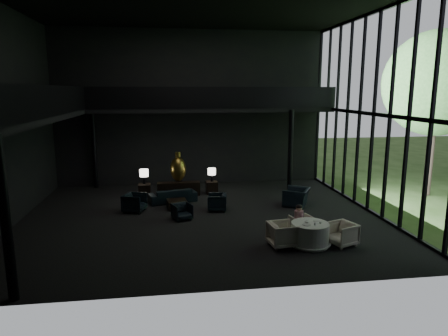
{
  "coord_description": "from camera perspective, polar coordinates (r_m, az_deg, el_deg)",
  "views": [
    {
      "loc": [
        -1.21,
        -15.11,
        4.94
      ],
      "look_at": [
        0.95,
        0.5,
        1.86
      ],
      "focal_mm": 32.0,
      "sensor_mm": 36.0,
      "label": 1
    }
  ],
  "objects": [
    {
      "name": "curtain_wall",
      "position": [
        17.2,
        20.61,
        7.22
      ],
      "size": [
        0.2,
        12.0,
        8.0
      ],
      "primitive_type": null,
      "color": "black",
      "rests_on": "ground"
    },
    {
      "name": "ceiling",
      "position": [
        15.47,
        -3.52,
        22.44
      ],
      "size": [
        14.0,
        12.0,
        0.02
      ],
      "primitive_type": "cube",
      "color": "black",
      "rests_on": "ground"
    },
    {
      "name": "bronze_urn",
      "position": [
        19.22,
        -6.57,
        -0.11
      ],
      "size": [
        0.76,
        0.76,
        1.41
      ],
      "color": "olive",
      "rests_on": "console"
    },
    {
      "name": "column_ne",
      "position": [
        20.25,
        9.47,
        2.55
      ],
      "size": [
        0.24,
        0.24,
        4.0
      ],
      "primitive_type": "cylinder",
      "color": "black",
      "rests_on": "floor"
    },
    {
      "name": "dining_chair_north",
      "position": [
        14.29,
        11.01,
        -7.96
      ],
      "size": [
        0.77,
        0.74,
        0.67
      ],
      "primitive_type": "imported",
      "rotation": [
        0.0,
        0.0,
        3.37
      ],
      "color": "#BCAD95",
      "rests_on": "floor"
    },
    {
      "name": "console",
      "position": [
        19.17,
        -6.49,
        -2.97
      ],
      "size": [
        2.02,
        0.46,
        0.64
      ],
      "primitive_type": "cube",
      "color": "black",
      "rests_on": "floor"
    },
    {
      "name": "wall_front",
      "position": [
        9.24,
        -0.33,
        5.22
      ],
      "size": [
        14.0,
        0.04,
        8.0
      ],
      "primitive_type": "cube",
      "color": "black",
      "rests_on": "ground"
    },
    {
      "name": "railing_back",
      "position": [
        19.24,
        -1.32,
        10.03
      ],
      "size": [
        12.0,
        0.06,
        1.0
      ],
      "primitive_type": "cube",
      "color": "black",
      "rests_on": "mezzanine_back"
    },
    {
      "name": "side_table_left",
      "position": [
        19.18,
        -11.28,
        -3.15
      ],
      "size": [
        0.56,
        0.56,
        0.61
      ],
      "primitive_type": "cube",
      "color": "black",
      "rests_on": "floor"
    },
    {
      "name": "side_table_right",
      "position": [
        19.4,
        -1.76,
        -2.78
      ],
      "size": [
        0.55,
        0.55,
        0.61
      ],
      "primitive_type": "cube",
      "color": "black",
      "rests_on": "floor"
    },
    {
      "name": "railing_left",
      "position": [
        15.58,
        -22.25,
        9.0
      ],
      "size": [
        0.06,
        12.0,
        1.0
      ],
      "primitive_type": "cube",
      "color": "black",
      "rests_on": "mezzanine_left"
    },
    {
      "name": "dining_chair_west",
      "position": [
        13.07,
        8.41,
        -8.99
      ],
      "size": [
        0.98,
        1.04,
        0.97
      ],
      "primitive_type": "imported",
      "rotation": [
        0.0,
        0.0,
        1.68
      ],
      "color": "beige",
      "rests_on": "floor"
    },
    {
      "name": "table_lamp_right",
      "position": [
        19.19,
        -1.76,
        -0.58
      ],
      "size": [
        0.39,
        0.39,
        0.65
      ],
      "color": "black",
      "rests_on": "side_table_right"
    },
    {
      "name": "mezzanine_left",
      "position": [
        15.88,
        -25.61,
        6.59
      ],
      "size": [
        2.0,
        12.0,
        0.25
      ],
      "primitive_type": "cube",
      "color": "black",
      "rests_on": "wall_left"
    },
    {
      "name": "dining_table",
      "position": [
        13.35,
        12.15,
        -9.42
      ],
      "size": [
        1.37,
        1.37,
        0.75
      ],
      "color": "white",
      "rests_on": "floor"
    },
    {
      "name": "saucer",
      "position": [
        13.19,
        13.13,
        -7.74
      ],
      "size": [
        0.17,
        0.17,
        0.01
      ],
      "primitive_type": "cylinder",
      "rotation": [
        0.0,
        0.0,
        -0.35
      ],
      "color": "white",
      "rests_on": "dining_table"
    },
    {
      "name": "lounge_armchair_west",
      "position": [
        16.9,
        -12.67,
        -4.61
      ],
      "size": [
        1.06,
        1.1,
        0.91
      ],
      "primitive_type": "imported",
      "rotation": [
        0.0,
        0.0,
        1.26
      ],
      "color": "black",
      "rests_on": "floor"
    },
    {
      "name": "coffee_table",
      "position": [
        17.15,
        -6.74,
        -5.14
      ],
      "size": [
        0.89,
        0.89,
        0.36
      ],
      "primitive_type": "cube",
      "rotation": [
        0.0,
        0.0,
        0.12
      ],
      "color": "black",
      "rests_on": "floor"
    },
    {
      "name": "plate_b",
      "position": [
        13.44,
        13.05,
        -7.37
      ],
      "size": [
        0.24,
        0.24,
        0.01
      ],
      "primitive_type": "cylinder",
      "rotation": [
        0.0,
        0.0,
        -0.12
      ],
      "color": "white",
      "rests_on": "dining_table"
    },
    {
      "name": "floor",
      "position": [
        15.94,
        -3.18,
        -7.01
      ],
      "size": [
        14.0,
        12.0,
        0.02
      ],
      "primitive_type": "cube",
      "color": "black",
      "rests_on": "ground"
    },
    {
      "name": "table_lamp_left",
      "position": [
        19.03,
        -11.36,
        -0.78
      ],
      "size": [
        0.42,
        0.42,
        0.7
      ],
      "color": "black",
      "rests_on": "side_table_left"
    },
    {
      "name": "cream_pot",
      "position": [
        13.03,
        12.86,
        -7.81
      ],
      "size": [
        0.07,
        0.07,
        0.07
      ],
      "primitive_type": "cylinder",
      "rotation": [
        0.0,
        0.0,
        -0.17
      ],
      "color": "#99999E",
      "rests_on": "dining_table"
    },
    {
      "name": "child",
      "position": [
        14.0,
        10.65,
        -6.45
      ],
      "size": [
        0.31,
        0.31,
        0.65
      ],
      "rotation": [
        0.0,
        0.0,
        3.14
      ],
      "color": "pink",
      "rests_on": "dining_chair_north"
    },
    {
      "name": "dining_chair_east",
      "position": [
        13.59,
        16.48,
        -8.78
      ],
      "size": [
        1.03,
        1.06,
        0.87
      ],
      "primitive_type": "imported",
      "rotation": [
        0.0,
        0.0,
        -1.22
      ],
      "color": "beige",
      "rests_on": "floor"
    },
    {
      "name": "column_sw",
      "position": [
        10.56,
        -28.74,
        -6.5
      ],
      "size": [
        0.24,
        0.24,
        4.0
      ],
      "primitive_type": "cylinder",
      "color": "black",
      "rests_on": "floor"
    },
    {
      "name": "window_armchair",
      "position": [
        17.63,
        10.33,
        -3.58
      ],
      "size": [
        1.32,
        1.48,
        1.09
      ],
      "primitive_type": "imported",
      "rotation": [
        0.0,
        0.0,
        -2.09
      ],
      "color": "black",
      "rests_on": "floor"
    },
    {
      "name": "wall_left",
      "position": [
        16.21,
        -29.0,
        6.36
      ],
      "size": [
        0.04,
        12.0,
        8.0
      ],
      "primitive_type": "cube",
      "color": "black",
      "rests_on": "ground"
    },
    {
      "name": "mezzanine_back",
      "position": [
        20.26,
        -1.64,
        8.39
      ],
      "size": [
        12.0,
        2.0,
        0.25
      ],
      "primitive_type": "cube",
      "color": "black",
      "rests_on": "wall_back"
    },
    {
      "name": "wall_back",
      "position": [
        21.17,
        -4.66,
        8.47
      ],
      "size": [
        14.0,
        0.04,
        8.0
      ],
      "primitive_type": "cube",
      "color": "black",
      "rests_on": "ground"
    },
    {
      "name": "plate_a",
      "position": [
        13.01,
        11.71,
        -7.93
      ],
      "size": [
        0.3,
        0.3,
        0.02
      ],
      "primitive_type": "cylinder",
      "rotation": [
        0.0,
        0.0,
        -0.18
      ],
      "color": "white",
      "rests_on": "dining_table"
    },
    {
      "name": "column_nw",
      "position": [
        21.36,
        -18.06,
        2.59
      ],
      "size": [
        0.24,
        0.24,
        4.0
      ],
      "primitive_type": "cylinder",
      "color": "black",
      "rests_on": "floor"
    },
    {
      "name": "lounge_armchair_south",
      "position": [
        15.64,
        -6.02,
        -6.22
      ],
      "size": [
        0.77,
        0.74,
        0.62
      ],
      "primitive_type": "imported",
      "rotation": [
        0.0,
        0.0,
        0.37
      ],
      "color": "black",
      "rests_on": "floor"
    },
    {
      "name": "cereal_bowl",
      "position": [
        13.2,
        11.76,
        -7.53
      ],
      "size": [
        0.15,
        0.15,
        0.07
      ],
      "primitive_type": "ellipsoid",
      "color": "white",
      "rests_on": "dining_table"
    },
    {
      "name": "tree_near",
      "position": [
        21.02,
        28.13,
        10.58
      ],
      "size": [
        4.8,
        4.8,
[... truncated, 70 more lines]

